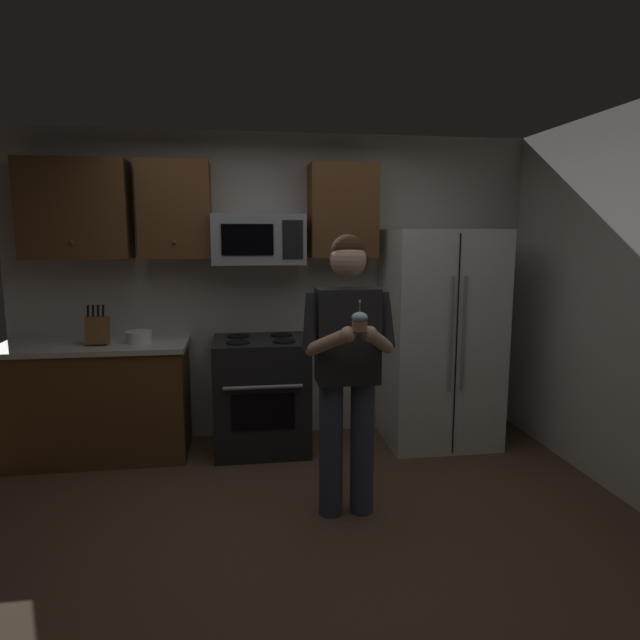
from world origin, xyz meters
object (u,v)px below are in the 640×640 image
Objects in this scene: bowl_large_white at (139,337)px; cupcake at (360,321)px; refrigerator at (440,338)px; knife_block at (97,330)px; person at (348,361)px; oven_range at (261,394)px; microwave at (258,239)px.

bowl_large_white is 2.10m from cupcake.
knife_block is (-2.75, 0.01, 0.13)m from refrigerator.
person is 0.44m from cupcake.
oven_range is 2.91× the size of knife_block.
person is (-1.01, -1.13, 0.10)m from refrigerator.
oven_range is 0.53× the size of person.
refrigerator is (1.50, -0.16, -0.82)m from microwave.
microwave is at bearing 106.78° from cupcake.
bowl_large_white is 1.85m from person.
microwave is 3.70× the size of bowl_large_white.
person is at bearing -69.27° from microwave.
knife_block is (-1.25, -0.15, -0.69)m from microwave.
microwave reaches higher than cupcake.
bowl_large_white is at bearing -172.75° from microwave.
microwave is 1.56m from person.
bowl_large_white reaches higher than oven_range.
cupcake is (-1.01, -1.46, 0.39)m from refrigerator.
person is at bearing 90.00° from cupcake.
microwave is at bearing 7.25° from bowl_large_white.
oven_range is at bearing 1.35° from knife_block.
bowl_large_white is (0.30, 0.03, -0.07)m from knife_block.
person is 10.13× the size of cupcake.
refrigerator is 1.82m from cupcake.
person reaches higher than bowl_large_white.
refrigerator is (1.50, -0.04, 0.44)m from oven_range.
cupcake reaches higher than knife_block.
cupcake is (0.00, -0.33, 0.30)m from person.
oven_range is at bearing 112.64° from person.
oven_range is 0.52× the size of refrigerator.
refrigerator is at bearing -0.89° from bowl_large_white.
knife_block is 0.18× the size of person.
oven_range is at bearing 108.04° from cupcake.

